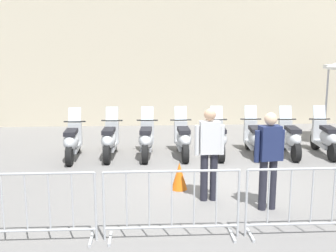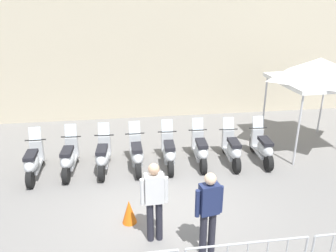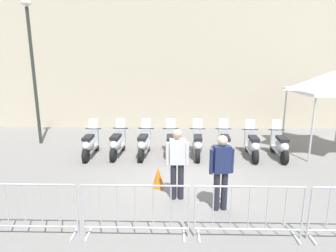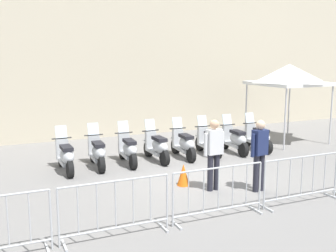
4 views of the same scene
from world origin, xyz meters
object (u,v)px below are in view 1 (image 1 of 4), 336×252
motorcycle_0 (72,142)px  barrier_segment_3 (312,202)px  motorcycle_5 (254,139)px  traffic_cone (179,176)px  barrier_segment_1 (26,209)px  officer_mid_plaza (269,155)px  motorcycle_3 (183,140)px  motorcycle_6 (290,139)px  motorcycle_2 (146,140)px  motorcycle_4 (219,139)px  barrier_segment_2 (172,205)px  motorcycle_7 (326,139)px  officer_near_row_end (209,149)px  motorcycle_1 (110,141)px

motorcycle_0 → barrier_segment_3: size_ratio=0.85×
motorcycle_5 → traffic_cone: (-2.24, -2.37, -0.18)m
barrier_segment_1 → barrier_segment_3: (4.23, -0.17, 0.00)m
officer_mid_plaza → barrier_segment_3: bearing=-73.2°
motorcycle_3 → motorcycle_6: (2.77, -0.17, 0.00)m
motorcycle_2 → motorcycle_3: 0.93m
motorcycle_4 → officer_mid_plaza: size_ratio=1.00×
motorcycle_6 → barrier_segment_2: motorcycle_6 is taller
motorcycle_7 → barrier_segment_1: (-6.59, -4.27, 0.07)m
officer_mid_plaza → motorcycle_3: bearing=105.7°
barrier_segment_1 → motorcycle_5: bearing=43.1°
motorcycle_2 → motorcycle_7: same height
barrier_segment_1 → motorcycle_2: bearing=66.6°
motorcycle_3 → officer_near_row_end: officer_near_row_end is taller
motorcycle_5 → officer_near_row_end: officer_near_row_end is taller
motorcycle_4 → motorcycle_0: bearing=179.1°
motorcycle_2 → traffic_cone: bearing=-77.6°
barrier_segment_1 → motorcycle_3: bearing=57.2°
motorcycle_0 → barrier_segment_3: motorcycle_0 is taller
motorcycle_1 → motorcycle_5: size_ratio=1.00×
motorcycle_2 → motorcycle_4: bearing=-2.1°
motorcycle_3 → motorcycle_7: 3.70m
barrier_segment_3 → officer_near_row_end: officer_near_row_end is taller
motorcycle_6 → traffic_cone: size_ratio=3.14×
barrier_segment_2 → barrier_segment_3: 2.12m
motorcycle_7 → barrier_segment_3: 5.03m
motorcycle_4 → motorcycle_7: (2.78, -0.20, 0.00)m
traffic_cone → motorcycle_2: bearing=102.4°
officer_mid_plaza → motorcycle_6: bearing=62.9°
motorcycle_2 → traffic_cone: motorcycle_2 is taller
motorcycle_5 → barrier_segment_3: motorcycle_5 is taller
motorcycle_4 → officer_near_row_end: bearing=-105.6°
motorcycle_0 → officer_near_row_end: officer_near_row_end is taller
motorcycle_4 → motorcycle_5: bearing=-1.5°
motorcycle_5 → officer_mid_plaza: (-0.83, -3.55, 0.53)m
barrier_segment_1 → barrier_segment_3: same height
motorcycle_3 → traffic_cone: (-0.39, -2.42, -0.18)m
motorcycle_7 → motorcycle_3: bearing=176.5°
motorcycle_7 → motorcycle_2: bearing=176.7°
motorcycle_3 → barrier_segment_1: (-2.90, -4.50, 0.07)m
motorcycle_0 → barrier_segment_1: 4.53m
motorcycle_0 → motorcycle_7: bearing=-2.3°
barrier_segment_2 → officer_mid_plaza: (1.79, 0.98, 0.46)m
motorcycle_0 → motorcycle_2: 1.85m
motorcycle_6 → motorcycle_7: 0.93m
motorcycle_0 → barrier_segment_2: 5.03m
motorcycle_6 → barrier_segment_3: size_ratio=0.85×
motorcycle_4 → officer_mid_plaza: (0.09, -3.57, 0.53)m
motorcycle_0 → motorcycle_5: size_ratio=1.00×
motorcycle_3 → barrier_segment_3: size_ratio=0.85×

